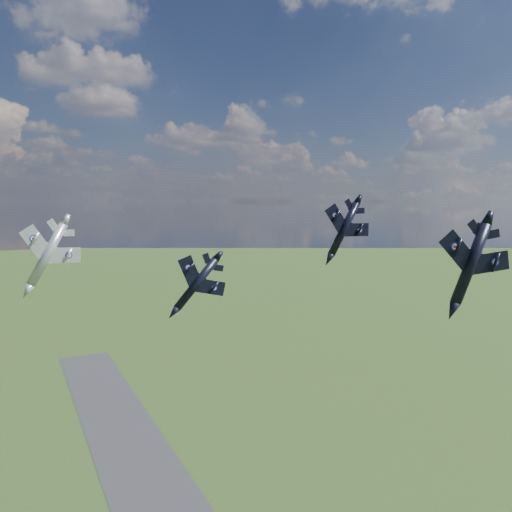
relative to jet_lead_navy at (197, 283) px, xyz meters
name	(u,v)px	position (x,y,z in m)	size (l,w,h in m)	color
jet_lead_navy	(197,283)	(0.00, 0.00, 0.00)	(10.57, 14.74, 3.05)	black
jet_right_navy	(471,264)	(23.57, -36.92, 6.27)	(10.56, 14.73, 3.05)	black
jet_high_navy	(344,229)	(31.14, 0.00, 8.74)	(11.30, 15.76, 3.26)	black
jet_left_silver	(47,254)	(-23.20, 7.86, 5.46)	(11.16, 15.56, 3.22)	#A6A9B1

